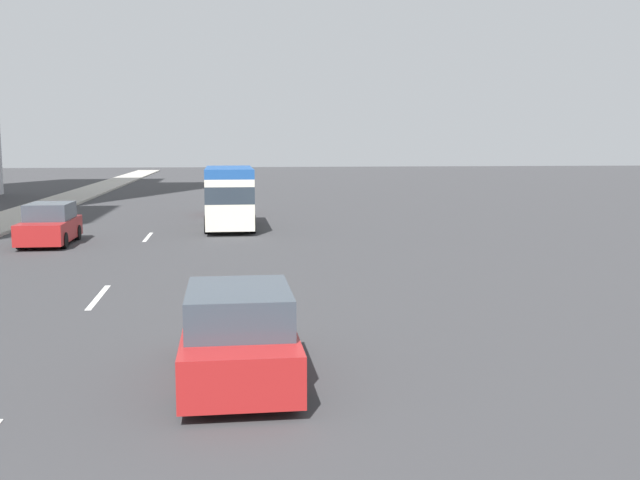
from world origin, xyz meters
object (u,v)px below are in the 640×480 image
Objects in this scene: car_lead at (50,225)px; minibus_second at (229,195)px; car_third at (239,336)px; car_fourth at (225,202)px.

car_lead is 8.74m from minibus_second.
minibus_second is at bearing 122.01° from car_lead.
car_lead reaches higher than car_third.
car_lead is 0.68× the size of minibus_second.
car_fourth is (7.64, 0.22, -0.89)m from minibus_second.
minibus_second is at bearing -0.02° from car_third.
car_third reaches higher than car_fourth.
car_third is at bearing 179.98° from minibus_second.
car_third is (-18.63, -7.37, -0.01)m from car_lead.
car_lead is at bearing 122.01° from minibus_second.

